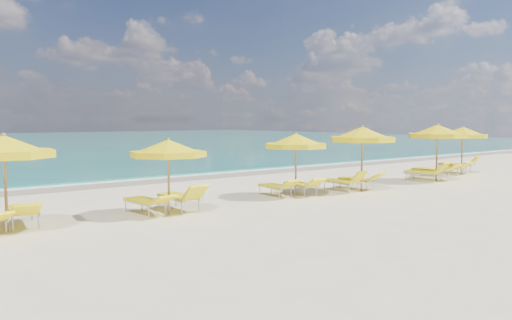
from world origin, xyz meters
TOP-DOWN VIEW (x-y plane):
  - ground_plane at (0.00, 0.00)m, footprint 120.00×120.00m
  - wet_sand_band at (0.00, 7.40)m, footprint 120.00×2.60m
  - foam_line at (0.00, 8.20)m, footprint 120.00×1.20m
  - whitecap_far at (8.00, 24.00)m, footprint 18.00×0.30m
  - umbrella_2 at (-8.30, 0.30)m, footprint 2.83×2.83m
  - umbrella_3 at (-4.26, -0.05)m, footprint 2.48×2.48m
  - umbrella_4 at (0.72, 0.21)m, footprint 2.86×2.86m
  - umbrella_5 at (3.45, -0.37)m, footprint 3.16×3.16m
  - umbrella_6 at (8.31, -0.35)m, footprint 3.11×3.11m
  - umbrella_7 at (11.87, 0.55)m, footprint 2.42×2.42m
  - lounger_2_right at (-7.84, 0.79)m, footprint 0.86×2.01m
  - lounger_3_left at (-4.75, 0.36)m, footprint 0.82×1.91m
  - lounger_3_right at (-3.71, 0.33)m, footprint 0.71×1.89m
  - lounger_4_left at (0.18, 0.62)m, footprint 0.64×1.74m
  - lounger_4_right at (1.12, 0.37)m, footprint 0.75×1.82m
  - lounger_5_left at (2.92, 0.11)m, footprint 0.68×1.70m
  - lounger_5_right at (3.89, 0.19)m, footprint 0.87×1.84m
  - lounger_6_left at (7.84, -0.05)m, footprint 0.90×1.89m
  - lounger_6_right at (8.84, 0.19)m, footprint 0.73×2.08m
  - lounger_7_left at (11.34, 0.76)m, footprint 0.64×1.64m
  - lounger_7_right at (12.28, 1.06)m, footprint 0.97×1.99m

SIDE VIEW (x-z plane):
  - ground_plane at x=0.00m, z-range 0.00..0.00m
  - wet_sand_band at x=0.00m, z-range -0.01..0.01m
  - foam_line at x=0.00m, z-range -0.01..0.01m
  - whitecap_far at x=8.00m, z-range -0.03..0.03m
  - lounger_7_left at x=11.34m, z-range -0.15..0.54m
  - lounger_4_left at x=0.18m, z-range -0.14..0.55m
  - lounger_4_right at x=1.12m, z-range -0.14..0.56m
  - lounger_5_right at x=3.89m, z-range -0.14..0.56m
  - lounger_5_left at x=2.92m, z-range -0.20..0.63m
  - lounger_3_left at x=-4.75m, z-range -0.12..0.55m
  - lounger_2_right at x=-7.84m, z-range -0.15..0.61m
  - lounger_6_left at x=7.84m, z-range -0.22..0.68m
  - lounger_3_right at x=-3.71m, z-range -0.20..0.67m
  - lounger_7_right at x=12.28m, z-range -0.20..0.68m
  - lounger_6_right at x=8.84m, z-range -0.14..0.63m
  - umbrella_3 at x=-4.26m, z-range 0.75..2.88m
  - umbrella_4 at x=0.72m, z-range 0.78..2.98m
  - umbrella_7 at x=11.87m, z-range 0.82..3.14m
  - umbrella_2 at x=-8.30m, z-range 0.82..3.15m
  - umbrella_5 at x=3.45m, z-range 0.85..3.28m
  - umbrella_6 at x=8.31m, z-range 0.87..3.33m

